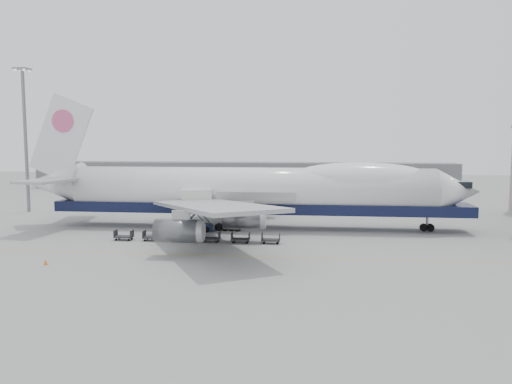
# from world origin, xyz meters

# --- Properties ---
(ground) EXTENTS (260.00, 260.00, 0.00)m
(ground) POSITION_xyz_m (0.00, 0.00, 0.00)
(ground) COLOR gray
(ground) RESTS_ON ground
(apron_line) EXTENTS (60.00, 0.15, 0.01)m
(apron_line) POSITION_xyz_m (0.00, -6.00, 0.01)
(apron_line) COLOR gold
(apron_line) RESTS_ON ground
(hangar) EXTENTS (110.00, 8.00, 7.00)m
(hangar) POSITION_xyz_m (-10.00, 70.00, 3.50)
(hangar) COLOR slate
(hangar) RESTS_ON ground
(floodlight_mast) EXTENTS (2.40, 2.40, 25.43)m
(floodlight_mast) POSITION_xyz_m (-42.00, 24.00, 14.27)
(floodlight_mast) COLOR slate
(floodlight_mast) RESTS_ON ground
(airliner) EXTENTS (67.00, 55.30, 19.98)m
(airliner) POSITION_xyz_m (0.64, 12.00, 5.62)
(airliner) COLOR white
(airliner) RESTS_ON ground
(catering_truck) EXTENTS (4.83, 3.82, 5.98)m
(catering_truck) POSITION_xyz_m (-7.39, 8.52, 3.42)
(catering_truck) COLOR #182A49
(catering_truck) RESTS_ON ground
(traffic_cone) EXTENTS (0.40, 0.40, 0.60)m
(traffic_cone) POSITION_xyz_m (-18.63, -12.01, 0.28)
(traffic_cone) COLOR orange
(traffic_cone) RESTS_ON ground
(dolly_0) EXTENTS (2.30, 1.35, 1.30)m
(dolly_0) POSITION_xyz_m (-15.32, 1.18, 0.53)
(dolly_0) COLOR #2D2D30
(dolly_0) RESTS_ON ground
(dolly_1) EXTENTS (2.30, 1.35, 1.30)m
(dolly_1) POSITION_xyz_m (-11.51, 1.18, 0.53)
(dolly_1) COLOR #2D2D30
(dolly_1) RESTS_ON ground
(dolly_2) EXTENTS (2.30, 1.35, 1.30)m
(dolly_2) POSITION_xyz_m (-7.70, 1.18, 0.53)
(dolly_2) COLOR #2D2D30
(dolly_2) RESTS_ON ground
(dolly_3) EXTENTS (2.30, 1.35, 1.30)m
(dolly_3) POSITION_xyz_m (-3.89, 1.18, 0.53)
(dolly_3) COLOR #2D2D30
(dolly_3) RESTS_ON ground
(dolly_4) EXTENTS (2.30, 1.35, 1.30)m
(dolly_4) POSITION_xyz_m (-0.08, 1.18, 0.53)
(dolly_4) COLOR #2D2D30
(dolly_4) RESTS_ON ground
(dolly_5) EXTENTS (2.30, 1.35, 1.30)m
(dolly_5) POSITION_xyz_m (3.72, 1.18, 0.53)
(dolly_5) COLOR #2D2D30
(dolly_5) RESTS_ON ground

